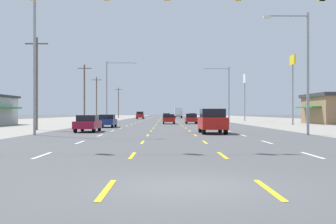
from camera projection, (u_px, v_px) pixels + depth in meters
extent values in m
plane|color=#4C4C4F|center=(168.00, 122.00, 75.83)|extent=(572.00, 572.00, 0.00)
cube|color=gray|center=(26.00, 122.00, 75.66)|extent=(28.00, 440.00, 0.01)
cube|color=gray|center=(309.00, 122.00, 76.01)|extent=(28.00, 440.00, 0.01)
cube|color=white|center=(42.00, 155.00, 16.79)|extent=(0.14, 2.60, 0.01)
cube|color=white|center=(80.00, 142.00, 24.29)|extent=(0.14, 2.60, 0.01)
cube|color=white|center=(100.00, 135.00, 31.79)|extent=(0.14, 2.60, 0.01)
cube|color=white|center=(112.00, 131.00, 39.29)|extent=(0.14, 2.60, 0.01)
cube|color=white|center=(121.00, 128.00, 46.79)|extent=(0.14, 2.60, 0.01)
cube|color=white|center=(127.00, 126.00, 54.29)|extent=(0.14, 2.60, 0.01)
cube|color=white|center=(132.00, 124.00, 61.79)|extent=(0.14, 2.60, 0.01)
cube|color=white|center=(135.00, 123.00, 69.29)|extent=(0.14, 2.60, 0.01)
cube|color=white|center=(138.00, 122.00, 76.79)|extent=(0.14, 2.60, 0.01)
cube|color=white|center=(140.00, 121.00, 84.29)|extent=(0.14, 2.60, 0.01)
cube|color=white|center=(142.00, 121.00, 91.79)|extent=(0.14, 2.60, 0.01)
cube|color=white|center=(144.00, 120.00, 99.29)|extent=(0.14, 2.60, 0.01)
cube|color=white|center=(146.00, 120.00, 106.79)|extent=(0.14, 2.60, 0.01)
cube|color=white|center=(147.00, 119.00, 114.29)|extent=(0.14, 2.60, 0.01)
cube|color=white|center=(148.00, 119.00, 121.79)|extent=(0.14, 2.60, 0.01)
cube|color=white|center=(149.00, 118.00, 129.29)|extent=(0.14, 2.60, 0.01)
cube|color=white|center=(150.00, 118.00, 136.79)|extent=(0.14, 2.60, 0.01)
cube|color=white|center=(151.00, 118.00, 144.29)|extent=(0.14, 2.60, 0.01)
cube|color=white|center=(151.00, 118.00, 151.79)|extent=(0.14, 2.60, 0.01)
cube|color=white|center=(152.00, 117.00, 159.29)|extent=(0.14, 2.60, 0.01)
cube|color=white|center=(153.00, 117.00, 166.79)|extent=(0.14, 2.60, 0.01)
cube|color=white|center=(153.00, 117.00, 174.29)|extent=(0.14, 2.60, 0.01)
cube|color=white|center=(154.00, 117.00, 181.79)|extent=(0.14, 2.60, 0.01)
cube|color=white|center=(154.00, 117.00, 189.29)|extent=(0.14, 2.60, 0.01)
cube|color=white|center=(154.00, 116.00, 196.79)|extent=(0.14, 2.60, 0.01)
cube|color=white|center=(155.00, 116.00, 204.29)|extent=(0.14, 2.60, 0.01)
cube|color=white|center=(155.00, 116.00, 211.79)|extent=(0.14, 2.60, 0.01)
cube|color=white|center=(156.00, 116.00, 219.29)|extent=(0.14, 2.60, 0.01)
cube|color=white|center=(156.00, 116.00, 226.79)|extent=(0.14, 2.60, 0.01)
cube|color=yellow|center=(106.00, 190.00, 9.32)|extent=(0.14, 2.60, 0.01)
cube|color=yellow|center=(133.00, 155.00, 16.82)|extent=(0.14, 2.60, 0.01)
cube|color=yellow|center=(143.00, 142.00, 24.32)|extent=(0.14, 2.60, 0.01)
cube|color=yellow|center=(148.00, 135.00, 31.82)|extent=(0.14, 2.60, 0.01)
cube|color=yellow|center=(151.00, 131.00, 39.32)|extent=(0.14, 2.60, 0.01)
cube|color=yellow|center=(153.00, 128.00, 46.82)|extent=(0.14, 2.60, 0.01)
cube|color=yellow|center=(155.00, 126.00, 54.32)|extent=(0.14, 2.60, 0.01)
cube|color=yellow|center=(156.00, 124.00, 61.82)|extent=(0.14, 2.60, 0.01)
cube|color=yellow|center=(157.00, 123.00, 69.32)|extent=(0.14, 2.60, 0.01)
cube|color=yellow|center=(158.00, 122.00, 76.82)|extent=(0.14, 2.60, 0.01)
cube|color=yellow|center=(158.00, 121.00, 84.32)|extent=(0.14, 2.60, 0.01)
cube|color=yellow|center=(159.00, 121.00, 91.82)|extent=(0.14, 2.60, 0.01)
cube|color=yellow|center=(159.00, 120.00, 99.32)|extent=(0.14, 2.60, 0.01)
cube|color=yellow|center=(160.00, 120.00, 106.82)|extent=(0.14, 2.60, 0.01)
cube|color=yellow|center=(160.00, 119.00, 114.32)|extent=(0.14, 2.60, 0.01)
cube|color=yellow|center=(160.00, 119.00, 121.82)|extent=(0.14, 2.60, 0.01)
cube|color=yellow|center=(161.00, 118.00, 129.32)|extent=(0.14, 2.60, 0.01)
cube|color=yellow|center=(161.00, 118.00, 136.82)|extent=(0.14, 2.60, 0.01)
cube|color=yellow|center=(161.00, 118.00, 144.32)|extent=(0.14, 2.60, 0.01)
cube|color=yellow|center=(161.00, 118.00, 151.82)|extent=(0.14, 2.60, 0.01)
cube|color=yellow|center=(162.00, 117.00, 159.32)|extent=(0.14, 2.60, 0.01)
cube|color=yellow|center=(162.00, 117.00, 166.82)|extent=(0.14, 2.60, 0.01)
cube|color=yellow|center=(162.00, 117.00, 174.32)|extent=(0.14, 2.60, 0.01)
cube|color=yellow|center=(162.00, 117.00, 181.82)|extent=(0.14, 2.60, 0.01)
cube|color=yellow|center=(162.00, 117.00, 189.32)|extent=(0.14, 2.60, 0.01)
cube|color=yellow|center=(162.00, 116.00, 196.81)|extent=(0.14, 2.60, 0.01)
cube|color=yellow|center=(162.00, 116.00, 204.31)|extent=(0.14, 2.60, 0.01)
cube|color=yellow|center=(162.00, 116.00, 211.81)|extent=(0.14, 2.60, 0.01)
cube|color=yellow|center=(162.00, 116.00, 219.31)|extent=(0.14, 2.60, 0.01)
cube|color=yellow|center=(163.00, 116.00, 226.81)|extent=(0.14, 2.60, 0.01)
cube|color=yellow|center=(269.00, 190.00, 9.34)|extent=(0.14, 2.60, 0.01)
cube|color=yellow|center=(223.00, 155.00, 16.84)|extent=(0.14, 2.60, 0.01)
cube|color=yellow|center=(205.00, 142.00, 24.34)|extent=(0.14, 2.60, 0.01)
cube|color=yellow|center=(195.00, 135.00, 31.84)|extent=(0.14, 2.60, 0.01)
cube|color=yellow|center=(190.00, 131.00, 39.34)|extent=(0.14, 2.60, 0.01)
cube|color=yellow|center=(186.00, 128.00, 46.84)|extent=(0.14, 2.60, 0.01)
cube|color=yellow|center=(183.00, 126.00, 54.34)|extent=(0.14, 2.60, 0.01)
cube|color=yellow|center=(181.00, 124.00, 61.84)|extent=(0.14, 2.60, 0.01)
cube|color=yellow|center=(179.00, 123.00, 69.34)|extent=(0.14, 2.60, 0.01)
cube|color=yellow|center=(178.00, 122.00, 76.84)|extent=(0.14, 2.60, 0.01)
cube|color=yellow|center=(176.00, 121.00, 84.34)|extent=(0.14, 2.60, 0.01)
cube|color=yellow|center=(176.00, 121.00, 91.84)|extent=(0.14, 2.60, 0.01)
cube|color=yellow|center=(175.00, 120.00, 99.34)|extent=(0.14, 2.60, 0.01)
cube|color=yellow|center=(174.00, 120.00, 106.84)|extent=(0.14, 2.60, 0.01)
cube|color=yellow|center=(173.00, 119.00, 114.34)|extent=(0.14, 2.60, 0.01)
cube|color=yellow|center=(173.00, 119.00, 121.84)|extent=(0.14, 2.60, 0.01)
cube|color=yellow|center=(172.00, 118.00, 129.34)|extent=(0.14, 2.60, 0.01)
cube|color=yellow|center=(172.00, 118.00, 136.84)|extent=(0.14, 2.60, 0.01)
cube|color=yellow|center=(172.00, 118.00, 144.34)|extent=(0.14, 2.60, 0.01)
cube|color=yellow|center=(171.00, 118.00, 151.84)|extent=(0.14, 2.60, 0.01)
cube|color=yellow|center=(171.00, 117.00, 159.34)|extent=(0.14, 2.60, 0.01)
cube|color=yellow|center=(171.00, 117.00, 166.84)|extent=(0.14, 2.60, 0.01)
cube|color=yellow|center=(171.00, 117.00, 174.34)|extent=(0.14, 2.60, 0.01)
cube|color=yellow|center=(170.00, 117.00, 181.84)|extent=(0.14, 2.60, 0.01)
cube|color=yellow|center=(170.00, 117.00, 189.34)|extent=(0.14, 2.60, 0.01)
cube|color=yellow|center=(170.00, 116.00, 196.84)|extent=(0.14, 2.60, 0.01)
cube|color=yellow|center=(170.00, 116.00, 204.34)|extent=(0.14, 2.60, 0.01)
cube|color=yellow|center=(170.00, 116.00, 211.84)|extent=(0.14, 2.60, 0.01)
cube|color=yellow|center=(169.00, 116.00, 219.34)|extent=(0.14, 2.60, 0.01)
cube|color=yellow|center=(169.00, 116.00, 226.84)|extent=(0.14, 2.60, 0.01)
cube|color=white|center=(312.00, 155.00, 16.87)|extent=(0.14, 2.60, 0.01)
cube|color=white|center=(267.00, 142.00, 24.37)|extent=(0.14, 2.60, 0.01)
cube|color=white|center=(243.00, 135.00, 31.87)|extent=(0.14, 2.60, 0.01)
cube|color=white|center=(228.00, 131.00, 39.37)|extent=(0.14, 2.60, 0.01)
cube|color=white|center=(218.00, 128.00, 46.87)|extent=(0.14, 2.60, 0.01)
cube|color=white|center=(211.00, 126.00, 54.37)|extent=(0.14, 2.60, 0.01)
cube|color=white|center=(205.00, 124.00, 61.87)|extent=(0.14, 2.60, 0.01)
cube|color=white|center=(201.00, 123.00, 69.37)|extent=(0.14, 2.60, 0.01)
cube|color=white|center=(197.00, 122.00, 76.87)|extent=(0.14, 2.60, 0.01)
cube|color=white|center=(194.00, 121.00, 84.37)|extent=(0.14, 2.60, 0.01)
cube|color=white|center=(192.00, 121.00, 91.87)|extent=(0.14, 2.60, 0.01)
cube|color=white|center=(190.00, 120.00, 99.37)|extent=(0.14, 2.60, 0.01)
cube|color=white|center=(188.00, 120.00, 106.87)|extent=(0.14, 2.60, 0.01)
cube|color=white|center=(187.00, 119.00, 114.37)|extent=(0.14, 2.60, 0.01)
cube|color=white|center=(185.00, 119.00, 121.87)|extent=(0.14, 2.60, 0.01)
cube|color=white|center=(184.00, 118.00, 129.37)|extent=(0.14, 2.60, 0.01)
cube|color=white|center=(183.00, 118.00, 136.87)|extent=(0.14, 2.60, 0.01)
cube|color=white|center=(182.00, 118.00, 144.37)|extent=(0.14, 2.60, 0.01)
cube|color=white|center=(181.00, 118.00, 151.87)|extent=(0.14, 2.60, 0.01)
cube|color=white|center=(181.00, 117.00, 159.37)|extent=(0.14, 2.60, 0.01)
cube|color=white|center=(180.00, 117.00, 166.87)|extent=(0.14, 2.60, 0.01)
cube|color=white|center=(179.00, 117.00, 174.36)|extent=(0.14, 2.60, 0.01)
cube|color=white|center=(179.00, 117.00, 181.86)|extent=(0.14, 2.60, 0.01)
cube|color=white|center=(178.00, 117.00, 189.36)|extent=(0.14, 2.60, 0.01)
cube|color=white|center=(178.00, 116.00, 196.86)|extent=(0.14, 2.60, 0.01)
cube|color=white|center=(177.00, 116.00, 204.36)|extent=(0.14, 2.60, 0.01)
cube|color=white|center=(177.00, 116.00, 211.86)|extent=(0.14, 2.60, 0.01)
cube|color=white|center=(176.00, 116.00, 219.36)|extent=(0.14, 2.60, 0.01)
cube|color=white|center=(176.00, 116.00, 226.86)|extent=(0.14, 2.60, 0.01)
cube|color=red|center=(212.00, 123.00, 34.83)|extent=(1.98, 4.90, 0.92)
cube|color=black|center=(212.00, 113.00, 34.78)|extent=(1.82, 2.70, 0.68)
cylinder|color=black|center=(200.00, 128.00, 36.52)|extent=(0.26, 0.76, 0.76)
cylinder|color=black|center=(220.00, 128.00, 36.53)|extent=(0.26, 0.76, 0.76)
cylinder|color=black|center=(204.00, 130.00, 33.12)|extent=(0.26, 0.76, 0.76)
cylinder|color=black|center=(226.00, 130.00, 33.13)|extent=(0.26, 0.76, 0.76)
cube|color=maroon|center=(88.00, 125.00, 37.64)|extent=(1.80, 4.50, 0.62)
cube|color=black|center=(88.00, 118.00, 37.55)|extent=(1.62, 2.10, 0.52)
cylinder|color=black|center=(82.00, 128.00, 39.19)|extent=(0.22, 0.64, 0.64)
cylinder|color=black|center=(99.00, 128.00, 39.20)|extent=(0.22, 0.64, 0.64)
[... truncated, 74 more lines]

